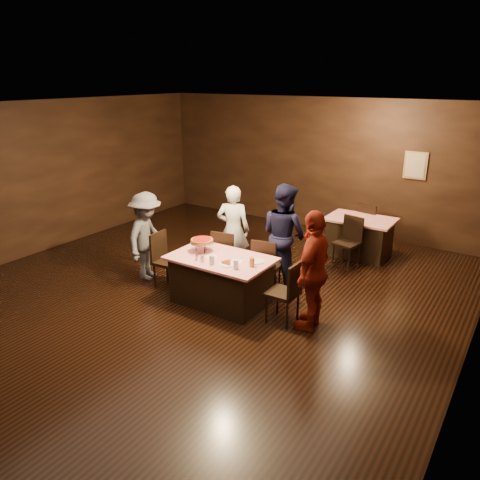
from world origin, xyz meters
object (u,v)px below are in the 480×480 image
chair_end_left (168,261)px  diner_grey_knit (147,236)px  chair_back_near (347,242)px  pizza_stand (202,241)px  back_table (359,237)px  diner_red_shirt (313,270)px  glass_amber (252,262)px  chair_far_right (267,265)px  main_table (221,280)px  plate_empty (256,261)px  chair_back_far (369,225)px  chair_end_right (283,292)px  glass_front_left (212,260)px  chair_far_left (227,255)px  glass_front_right (236,264)px  diner_white_jacket (233,230)px  diner_navy_hoodie (284,235)px

chair_end_left → diner_grey_knit: 0.63m
chair_back_near → pizza_stand: size_ratio=2.50×
back_table → diner_red_shirt: diner_red_shirt is taller
back_table → glass_amber: size_ratio=9.29×
glass_amber → chair_far_right: bearing=104.0°
main_table → plate_empty: plate_empty is taller
chair_back_far → diner_red_shirt: diner_red_shirt is taller
main_table → chair_far_right: 0.85m
main_table → back_table: bearing=71.1°
chair_end_left → chair_end_right: (2.20, 0.00, 0.00)m
chair_back_near → diner_red_shirt: (0.41, -2.44, 0.40)m
chair_end_right → glass_front_left: (-1.05, -0.30, 0.37)m
plate_empty → diner_red_shirt: bearing=-3.3°
chair_far_left → chair_far_right: (0.80, 0.00, 0.00)m
plate_empty → glass_front_right: bearing=-104.0°
chair_far_right → pizza_stand: (-0.80, -0.70, 0.48)m
glass_amber → diner_grey_knit: bearing=176.7°
diner_white_jacket → glass_amber: diner_white_jacket is taller
chair_far_right → chair_end_left: 1.68m
chair_far_left → glass_amber: chair_far_left is taller
pizza_stand → chair_back_far: bearing=68.3°
chair_far_right → diner_grey_knit: (-2.04, -0.67, 0.31)m
main_table → chair_end_right: size_ratio=1.68×
back_table → chair_end_left: size_ratio=1.37×
chair_far_right → chair_back_near: bearing=-122.4°
diner_grey_knit → glass_front_left: (1.69, -0.38, 0.06)m
diner_white_jacket → pizza_stand: 1.10m
chair_back_far → glass_front_right: bearing=90.7°
chair_far_right → diner_navy_hoodie: bearing=-108.8°
diner_grey_knit → glass_front_right: size_ratio=11.21×
main_table → back_table: size_ratio=1.23×
chair_back_far → glass_amber: 3.93m
chair_back_far → diner_navy_hoodie: bearing=86.1°
plate_empty → glass_front_right: size_ratio=1.79×
chair_far_left → pizza_stand: size_ratio=2.50×
main_table → diner_white_jacket: diner_white_jacket is taller
chair_far_left → glass_front_right: chair_far_left is taller
chair_end_right → chair_back_near: bearing=180.0°
chair_end_right → diner_white_jacket: diner_white_jacket is taller
diner_navy_hoodie → glass_front_right: bearing=107.9°
diner_white_jacket → diner_grey_knit: diner_white_jacket is taller
glass_front_left → diner_navy_hoodie: bearing=74.6°
diner_white_jacket → diner_red_shirt: (2.05, -1.04, 0.06)m
diner_navy_hoodie → glass_amber: bearing=114.6°
chair_back_far → glass_amber: chair_back_far is taller
glass_front_left → pizza_stand: bearing=142.1°
chair_end_right → diner_grey_knit: size_ratio=0.61×
chair_far_right → glass_front_right: size_ratio=6.79×
chair_end_left → diner_white_jacket: 1.31m
diner_grey_knit → glass_amber: diner_grey_knit is taller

